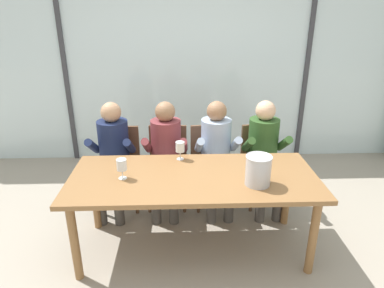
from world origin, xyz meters
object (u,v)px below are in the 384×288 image
object	(u,v)px
chair_near_curtain	(120,161)
chair_center	(211,158)
person_pale_blue_shirt	(217,150)
wine_glass_near_bucket	(122,165)
ice_bucket_primary	(258,170)
person_maroon_top	(166,151)
chair_left_of_center	(168,159)
chair_right_of_center	(261,158)
wine_glass_by_left_taster	(180,148)
person_olive_shirt	(264,149)
person_navy_polo	(113,151)
dining_table	(193,184)

from	to	relation	value
chair_near_curtain	chair_center	world-z (taller)	same
person_pale_blue_shirt	wine_glass_near_bucket	world-z (taller)	person_pale_blue_shirt
person_pale_blue_shirt	ice_bucket_primary	size ratio (longest dim) A/B	4.76
person_maroon_top	wine_glass_near_bucket	xyz separation A→B (m)	(-0.33, -0.75, 0.20)
chair_left_of_center	person_maroon_top	size ratio (longest dim) A/B	0.73
chair_left_of_center	chair_right_of_center	world-z (taller)	same
wine_glass_by_left_taster	wine_glass_near_bucket	xyz separation A→B (m)	(-0.48, -0.37, 0.00)
chair_right_of_center	wine_glass_near_bucket	distance (m)	1.71
person_olive_shirt	wine_glass_near_bucket	xyz separation A→B (m)	(-1.38, -0.75, 0.20)
chair_near_curtain	chair_right_of_center	xyz separation A→B (m)	(1.58, 0.02, 0.00)
person_pale_blue_shirt	wine_glass_by_left_taster	xyz separation A→B (m)	(-0.39, -0.38, 0.19)
ice_bucket_primary	wine_glass_near_bucket	size ratio (longest dim) A/B	1.43
wine_glass_near_bucket	chair_center	bearing A→B (deg)	48.03
chair_left_of_center	wine_glass_near_bucket	size ratio (longest dim) A/B	4.96
chair_left_of_center	wine_glass_by_left_taster	distance (m)	0.67
chair_near_curtain	chair_left_of_center	xyz separation A→B (m)	(0.53, 0.01, 0.00)
person_navy_polo	ice_bucket_primary	distance (m)	1.62
dining_table	person_maroon_top	bearing A→B (deg)	109.90
chair_left_of_center	person_olive_shirt	world-z (taller)	person_olive_shirt
chair_left_of_center	person_maroon_top	distance (m)	0.23
chair_near_curtain	person_navy_polo	xyz separation A→B (m)	(-0.04, -0.14, 0.17)
wine_glass_near_bucket	chair_right_of_center	bearing A→B (deg)	33.31
ice_bucket_primary	wine_glass_by_left_taster	size ratio (longest dim) A/B	1.43
person_navy_polo	wine_glass_by_left_taster	size ratio (longest dim) A/B	6.79
chair_left_of_center	person_pale_blue_shirt	xyz separation A→B (m)	(0.53, -0.16, 0.17)
chair_center	wine_glass_by_left_taster	xyz separation A→B (m)	(-0.34, -0.55, 0.36)
chair_near_curtain	wine_glass_near_bucket	distance (m)	0.99
chair_right_of_center	person_navy_polo	xyz separation A→B (m)	(-1.62, -0.16, 0.17)
chair_center	person_pale_blue_shirt	bearing A→B (deg)	-81.07
person_maroon_top	wine_glass_near_bucket	distance (m)	0.85
chair_right_of_center	wine_glass_near_bucket	xyz separation A→B (m)	(-1.40, -0.92, 0.37)
person_olive_shirt	dining_table	bearing A→B (deg)	-139.16
chair_right_of_center	person_olive_shirt	world-z (taller)	person_olive_shirt
person_navy_polo	chair_near_curtain	bearing A→B (deg)	76.06
chair_center	person_pale_blue_shirt	world-z (taller)	person_pale_blue_shirt
chair_near_curtain	ice_bucket_primary	world-z (taller)	ice_bucket_primary
person_maroon_top	person_navy_polo	bearing A→B (deg)	-177.97
dining_table	person_maroon_top	distance (m)	0.77
person_navy_polo	ice_bucket_primary	bearing A→B (deg)	-31.89
chair_left_of_center	person_navy_polo	size ratio (longest dim) A/B	0.73
chair_left_of_center	person_pale_blue_shirt	bearing A→B (deg)	-14.44
dining_table	ice_bucket_primary	world-z (taller)	ice_bucket_primary
chair_near_curtain	ice_bucket_primary	xyz separation A→B (m)	(1.29, -1.04, 0.37)
dining_table	person_olive_shirt	distance (m)	1.07
dining_table	person_navy_polo	xyz separation A→B (m)	(-0.82, 0.73, 0.00)
person_maroon_top	wine_glass_by_left_taster	distance (m)	0.45
person_olive_shirt	wine_glass_near_bucket	size ratio (longest dim) A/B	6.79
wine_glass_by_left_taster	chair_near_curtain	bearing A→B (deg)	141.62
person_navy_polo	wine_glass_near_bucket	size ratio (longest dim) A/B	6.79
dining_table	wine_glass_by_left_taster	distance (m)	0.41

